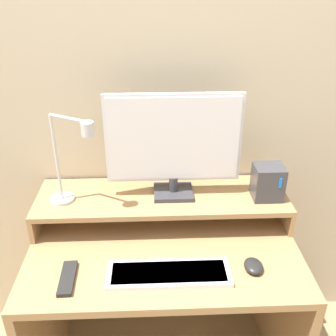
{
  "coord_description": "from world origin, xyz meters",
  "views": [
    {
      "loc": [
        -0.04,
        -0.89,
        1.68
      ],
      "look_at": [
        0.02,
        0.36,
        1.02
      ],
      "focal_mm": 42.0,
      "sensor_mm": 36.0,
      "label": 1
    }
  ],
  "objects_px": {
    "mouse": "(253,266)",
    "remote_control": "(68,278)",
    "keyboard": "(169,273)",
    "router_dock": "(268,182)",
    "monitor": "(174,143)",
    "desk_lamp": "(70,162)"
  },
  "relations": [
    {
      "from": "mouse",
      "to": "remote_control",
      "type": "relative_size",
      "value": 0.53
    },
    {
      "from": "remote_control",
      "to": "keyboard",
      "type": "bearing_deg",
      "value": 0.99
    },
    {
      "from": "remote_control",
      "to": "mouse",
      "type": "bearing_deg",
      "value": 2.23
    },
    {
      "from": "router_dock",
      "to": "keyboard",
      "type": "distance_m",
      "value": 0.55
    },
    {
      "from": "router_dock",
      "to": "keyboard",
      "type": "xyz_separation_m",
      "value": [
        -0.41,
        -0.31,
        -0.18
      ]
    },
    {
      "from": "router_dock",
      "to": "monitor",
      "type": "bearing_deg",
      "value": 173.74
    },
    {
      "from": "mouse",
      "to": "remote_control",
      "type": "distance_m",
      "value": 0.65
    },
    {
      "from": "monitor",
      "to": "router_dock",
      "type": "bearing_deg",
      "value": -6.26
    },
    {
      "from": "router_dock",
      "to": "keyboard",
      "type": "relative_size",
      "value": 0.33
    },
    {
      "from": "mouse",
      "to": "remote_control",
      "type": "height_order",
      "value": "mouse"
    },
    {
      "from": "monitor",
      "to": "remote_control",
      "type": "distance_m",
      "value": 0.63
    },
    {
      "from": "desk_lamp",
      "to": "keyboard",
      "type": "xyz_separation_m",
      "value": [
        0.36,
        -0.3,
        -0.3
      ]
    },
    {
      "from": "monitor",
      "to": "router_dock",
      "type": "relative_size",
      "value": 3.76
    },
    {
      "from": "mouse",
      "to": "desk_lamp",
      "type": "bearing_deg",
      "value": 157.44
    },
    {
      "from": "monitor",
      "to": "router_dock",
      "type": "distance_m",
      "value": 0.41
    },
    {
      "from": "monitor",
      "to": "desk_lamp",
      "type": "relative_size",
      "value": 1.44
    },
    {
      "from": "router_dock",
      "to": "remote_control",
      "type": "relative_size",
      "value": 0.86
    },
    {
      "from": "desk_lamp",
      "to": "keyboard",
      "type": "bearing_deg",
      "value": -39.31
    },
    {
      "from": "keyboard",
      "to": "router_dock",
      "type": "bearing_deg",
      "value": 37.22
    },
    {
      "from": "keyboard",
      "to": "mouse",
      "type": "distance_m",
      "value": 0.3
    },
    {
      "from": "router_dock",
      "to": "mouse",
      "type": "relative_size",
      "value": 1.64
    },
    {
      "from": "desk_lamp",
      "to": "keyboard",
      "type": "relative_size",
      "value": 0.86
    }
  ]
}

